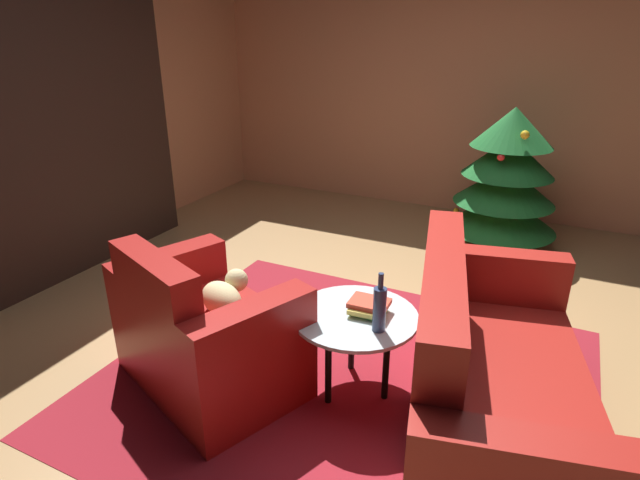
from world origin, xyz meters
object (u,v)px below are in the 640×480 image
bookshelf_unit (75,131)px  coffee_table (355,323)px  book_stack_on_table (369,307)px  bottle_on_table (379,308)px  couch_red (488,384)px  armchair_red (205,335)px  decorated_tree (506,178)px

bookshelf_unit → coffee_table: bearing=-14.0°
coffee_table → book_stack_on_table: (0.06, 0.04, 0.09)m
bottle_on_table → bookshelf_unit: bearing=165.1°
coffee_table → bottle_on_table: bottle_on_table is taller
book_stack_on_table → bottle_on_table: bearing=-51.5°
bookshelf_unit → couch_red: (3.45, -0.74, -0.79)m
book_stack_on_table → armchair_red: bearing=-157.0°
armchair_red → coffee_table: size_ratio=1.81×
bookshelf_unit → couch_red: 3.62m
bottle_on_table → decorated_tree: (0.25, 2.62, 0.03)m
coffee_table → book_stack_on_table: 0.11m
book_stack_on_table → decorated_tree: decorated_tree is taller
book_stack_on_table → coffee_table: bearing=-144.2°
bookshelf_unit → armchair_red: bearing=-26.6°
bottle_on_table → decorated_tree: bearing=84.5°
bookshelf_unit → decorated_tree: bearing=30.4°
decorated_tree → bottle_on_table: bearing=-95.5°
bottle_on_table → coffee_table: bearing=150.8°
couch_red → bottle_on_table: bearing=-177.1°
bookshelf_unit → armchair_red: size_ratio=1.86×
bottle_on_table → decorated_tree: size_ratio=0.25×
armchair_red → bottle_on_table: (0.92, 0.22, 0.29)m
coffee_table → bottle_on_table: 0.25m
couch_red → bottle_on_table: size_ratio=5.67×
bookshelf_unit → couch_red: bookshelf_unit is taller
coffee_table → bottle_on_table: (0.16, -0.09, 0.17)m
armchair_red → couch_red: size_ratio=0.68×
bookshelf_unit → book_stack_on_table: bookshelf_unit is taller
armchair_red → decorated_tree: decorated_tree is taller
armchair_red → book_stack_on_table: (0.82, 0.35, 0.20)m
bookshelf_unit → bottle_on_table: size_ratio=7.13×
armchair_red → book_stack_on_table: 0.91m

